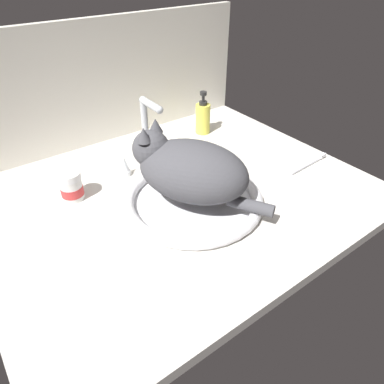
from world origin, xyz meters
The scene contains 8 objects.
countertop centered at (0.00, 0.00, 1.50)cm, with size 104.73×83.02×3.00cm, color silver.
backsplash_wall centered at (0.00, 42.71, 21.42)cm, with size 104.73×2.40×42.84cm, color silver.
sink_basin centered at (-0.32, -6.44, 4.36)cm, with size 37.73×37.73×3.05cm.
faucet centered at (-0.32, 16.44, 11.89)cm, with size 18.49×11.72×22.98cm.
cat centered at (-1.18, -4.89, 13.81)cm, with size 31.40×37.52×18.45cm.
pill_bottle centered at (-25.18, 15.04, 6.86)cm, with size 6.16×6.16×8.31cm.
soap_pump_bottle centered at (28.80, 26.61, 8.81)cm, with size 5.28×5.28×15.50cm.
toothbrush centered at (41.66, -12.16, 3.62)cm, with size 17.04×1.97×1.70cm.
Camera 1 is at (-45.47, -67.97, 61.58)cm, focal length 33.16 mm.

